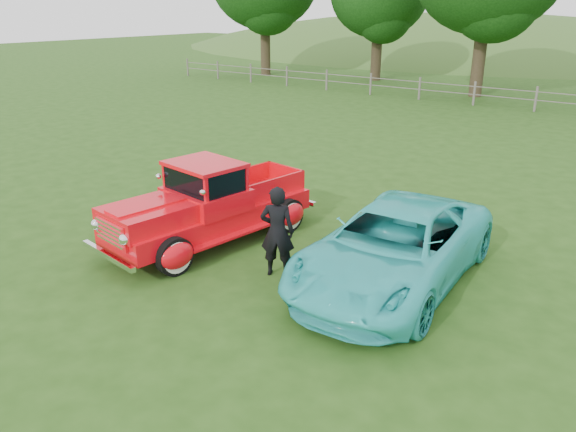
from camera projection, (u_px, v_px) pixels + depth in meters
The scene contains 5 objects.
ground at pixel (214, 277), 10.65m from camera, with size 140.00×140.00×0.00m, color #234813.
fence_line at pixel (536, 99), 26.84m from camera, with size 48.00×0.12×1.20m.
red_pickup at pixel (209, 206), 12.04m from camera, with size 2.69×5.16×1.78m.
teal_sedan at pixel (394, 247), 10.19m from camera, with size 2.39×5.19×1.44m, color #32CAC8.
man at pixel (277, 232), 10.45m from camera, with size 0.64×0.42×1.77m, color black.
Camera 1 is at (6.90, -6.76, 4.85)m, focal length 35.00 mm.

